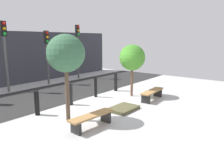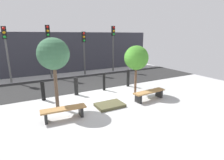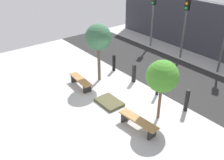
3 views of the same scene
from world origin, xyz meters
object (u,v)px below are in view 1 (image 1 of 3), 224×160
(bollard_far_left, at_px, (37,103))
(bollard_center, at_px, (96,87))
(bollard_left, at_px, (70,94))
(bollard_right, at_px, (116,82))
(tree_behind_left_bench, at_px, (66,54))
(planter_bed, at_px, (123,109))
(traffic_light_mid_west, at_px, (5,44))
(tree_behind_right_bench, at_px, (132,58))
(traffic_light_east, at_px, (78,42))
(bench_right, at_px, (152,93))
(bench_left, at_px, (92,118))
(traffic_light_mid_east, at_px, (47,47))

(bollard_far_left, height_order, bollard_center, bollard_center)
(bollard_left, distance_m, bollard_right, 3.27)
(bollard_center, height_order, bollard_right, bollard_right)
(tree_behind_left_bench, xyz_separation_m, bollard_far_left, (-0.39, 1.29, -1.86))
(planter_bed, relative_size, traffic_light_mid_west, 0.33)
(tree_behind_right_bench, height_order, traffic_light_east, traffic_light_east)
(planter_bed, distance_m, bollard_center, 2.42)
(planter_bed, height_order, bollard_right, bollard_right)
(bench_right, distance_m, tree_behind_left_bench, 4.73)
(tree_behind_right_bench, bearing_deg, bollard_left, 155.95)
(tree_behind_right_bench, bearing_deg, bollard_center, 134.07)
(tree_behind_left_bench, bearing_deg, bench_right, -15.48)
(bench_right, relative_size, bollard_left, 1.84)
(bollard_far_left, distance_m, bollard_center, 3.27)
(bench_left, xyz_separation_m, bench_right, (4.13, 0.00, 0.01))
(tree_behind_left_bench, relative_size, bollard_center, 3.00)
(traffic_light_east, bearing_deg, tree_behind_right_bench, -107.55)
(tree_behind_left_bench, height_order, tree_behind_right_bench, tree_behind_left_bench)
(traffic_light_mid_west, bearing_deg, bench_right, -63.90)
(traffic_light_mid_west, bearing_deg, bollard_right, -49.69)
(bollard_left, xyz_separation_m, traffic_light_east, (4.68, 4.41, 2.12))
(tree_behind_right_bench, height_order, bollard_far_left, tree_behind_right_bench)
(tree_behind_left_bench, bearing_deg, traffic_light_mid_west, 82.25)
(traffic_light_mid_west, bearing_deg, bollard_far_left, -104.81)
(traffic_light_mid_east, bearing_deg, bollard_right, -75.19)
(bench_right, xyz_separation_m, traffic_light_mid_east, (-0.78, 6.84, 1.98))
(planter_bed, xyz_separation_m, bollard_far_left, (-2.46, 2.23, 0.40))
(bench_right, distance_m, bollard_far_left, 5.13)
(planter_bed, height_order, bollard_left, bollard_left)
(bollard_right, height_order, traffic_light_east, traffic_light_east)
(tree_behind_left_bench, bearing_deg, bollard_left, 45.93)
(bench_right, height_order, tree_behind_left_bench, tree_behind_left_bench)
(bench_right, bearing_deg, traffic_light_mid_east, 92.41)
(tree_behind_right_bench, bearing_deg, planter_bed, -155.43)
(bollard_far_left, distance_m, bollard_left, 1.64)
(bollard_right, bearing_deg, traffic_light_mid_east, 104.81)
(planter_bed, xyz_separation_m, bollard_left, (-0.82, 2.23, 0.42))
(bench_left, height_order, tree_behind_right_bench, tree_behind_right_bench)
(planter_bed, height_order, traffic_light_mid_west, traffic_light_mid_west)
(bench_right, bearing_deg, bollard_left, 135.81)
(bench_right, relative_size, bollard_center, 1.77)
(bollard_right, bearing_deg, bollard_far_left, 180.00)
(bench_left, bearing_deg, planter_bed, 9.59)
(bollard_left, height_order, traffic_light_mid_east, traffic_light_mid_east)
(planter_bed, xyz_separation_m, tree_behind_left_bench, (-2.06, 0.94, 2.26))
(bench_right, distance_m, bollard_right, 2.47)
(bollard_far_left, relative_size, traffic_light_east, 0.25)
(bench_right, bearing_deg, bollard_center, 113.08)
(planter_bed, relative_size, bollard_right, 1.19)
(bollard_far_left, bearing_deg, tree_behind_right_bench, -15.89)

